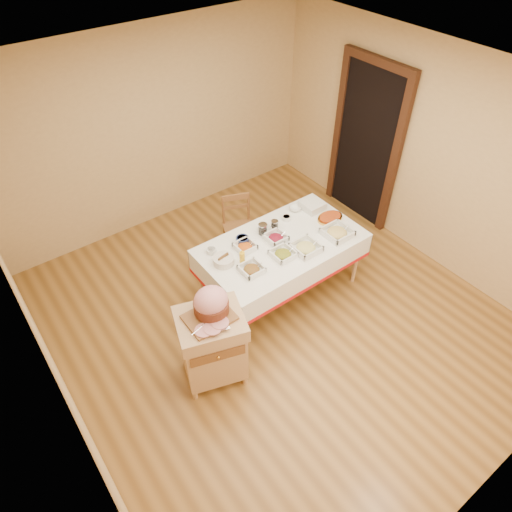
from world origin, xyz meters
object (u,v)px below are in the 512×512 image
(plate_stack, at_px, (312,205))
(butcher_cart, at_px, (212,344))
(bread_basket, at_px, (224,260))
(brass_platter, at_px, (330,218))
(dining_chair, at_px, (239,227))
(ham_on_board, at_px, (211,304))
(preserve_jar_left, at_px, (263,229))
(dining_table, at_px, (281,253))
(preserve_jar_right, at_px, (275,225))
(mustard_bottle, at_px, (242,257))

(plate_stack, bearing_deg, butcher_cart, -157.95)
(bread_basket, xyz_separation_m, brass_platter, (1.42, -0.12, -0.02))
(bread_basket, bearing_deg, dining_chair, 46.54)
(ham_on_board, height_order, brass_platter, ham_on_board)
(butcher_cart, xyz_separation_m, dining_chair, (1.27, 1.37, -0.06))
(preserve_jar_left, relative_size, brass_platter, 0.40)
(dining_table, bearing_deg, bread_basket, 171.39)
(preserve_jar_right, height_order, mustard_bottle, mustard_bottle)
(ham_on_board, xyz_separation_m, preserve_jar_right, (1.31, 0.73, -0.19))
(preserve_jar_right, bearing_deg, plate_stack, 2.82)
(dining_table, height_order, bread_basket, bread_basket)
(butcher_cart, relative_size, preserve_jar_left, 6.61)
(dining_chair, relative_size, preserve_jar_right, 7.79)
(plate_stack, bearing_deg, preserve_jar_left, -178.28)
(dining_table, distance_m, mustard_bottle, 0.59)
(preserve_jar_right, bearing_deg, preserve_jar_left, 177.66)
(preserve_jar_left, bearing_deg, dining_table, -72.62)
(plate_stack, bearing_deg, preserve_jar_right, -177.18)
(ham_on_board, bearing_deg, preserve_jar_left, 32.69)
(butcher_cart, height_order, ham_on_board, ham_on_board)
(preserve_jar_left, relative_size, mustard_bottle, 0.74)
(bread_basket, xyz_separation_m, plate_stack, (1.39, 0.17, 0.00))
(butcher_cart, bearing_deg, preserve_jar_right, 29.43)
(preserve_jar_right, xyz_separation_m, mustard_bottle, (-0.63, -0.25, 0.03))
(ham_on_board, relative_size, preserve_jar_left, 3.43)
(dining_chair, distance_m, brass_platter, 1.17)
(ham_on_board, distance_m, preserve_jar_left, 1.37)
(butcher_cart, relative_size, ham_on_board, 1.93)
(brass_platter, bearing_deg, preserve_jar_right, 158.23)
(butcher_cart, height_order, preserve_jar_left, preserve_jar_left)
(ham_on_board, height_order, mustard_bottle, ham_on_board)
(ham_on_board, height_order, bread_basket, ham_on_board)
(butcher_cart, xyz_separation_m, preserve_jar_right, (1.35, 0.76, 0.32))
(bread_basket, bearing_deg, brass_platter, -4.67)
(ham_on_board, distance_m, plate_stack, 2.07)
(dining_chair, relative_size, plate_stack, 3.38)
(butcher_cart, distance_m, preserve_jar_left, 1.45)
(butcher_cart, relative_size, preserve_jar_right, 8.02)
(dining_chair, xyz_separation_m, mustard_bottle, (-0.54, -0.86, 0.40))
(butcher_cart, relative_size, brass_platter, 2.65)
(butcher_cart, relative_size, plate_stack, 3.48)
(brass_platter, bearing_deg, plate_stack, 95.01)
(dining_table, relative_size, dining_chair, 2.16)
(preserve_jar_right, bearing_deg, mustard_bottle, -158.52)
(preserve_jar_right, xyz_separation_m, bread_basket, (-0.79, -0.14, -0.01))
(ham_on_board, bearing_deg, mustard_bottle, 35.25)
(preserve_jar_right, bearing_deg, ham_on_board, -150.90)
(preserve_jar_right, height_order, brass_platter, preserve_jar_right)
(preserve_jar_left, distance_m, bread_basket, 0.64)
(bread_basket, height_order, plate_stack, bread_basket)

